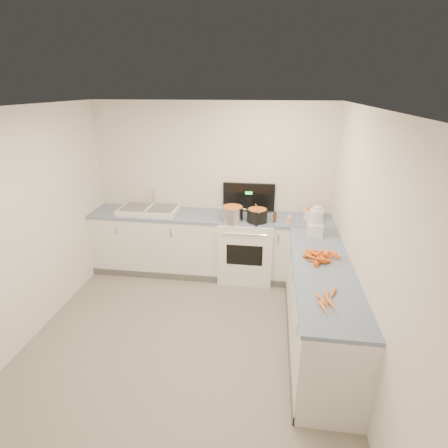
# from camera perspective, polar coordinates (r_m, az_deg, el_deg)

# --- Properties ---
(floor) EXTENTS (3.50, 4.00, 0.00)m
(floor) POSITION_cam_1_polar(r_m,az_deg,el_deg) (4.09, -6.65, -19.45)
(floor) COLOR gray
(floor) RESTS_ON ground
(ceiling) EXTENTS (3.50, 4.00, 0.00)m
(ceiling) POSITION_cam_1_polar(r_m,az_deg,el_deg) (3.10, -8.73, 18.08)
(ceiling) COLOR white
(ceiling) RESTS_ON ground
(wall_back) EXTENTS (3.50, 0.00, 2.50)m
(wall_back) POSITION_cam_1_polar(r_m,az_deg,el_deg) (5.24, -1.92, 5.79)
(wall_back) COLOR white
(wall_back) RESTS_ON ground
(wall_front) EXTENTS (3.50, 0.00, 2.50)m
(wall_front) POSITION_cam_1_polar(r_m,az_deg,el_deg) (1.93, -25.17, -28.80)
(wall_front) COLOR white
(wall_front) RESTS_ON ground
(wall_left) EXTENTS (0.00, 4.00, 2.50)m
(wall_left) POSITION_cam_1_polar(r_m,az_deg,el_deg) (4.21, -31.25, -1.53)
(wall_left) COLOR white
(wall_left) RESTS_ON ground
(wall_right) EXTENTS (0.00, 4.00, 2.50)m
(wall_right) POSITION_cam_1_polar(r_m,az_deg,el_deg) (3.42, 22.21, -4.84)
(wall_right) COLOR white
(wall_right) RESTS_ON ground
(counter_back) EXTENTS (3.50, 0.62, 0.94)m
(counter_back) POSITION_cam_1_polar(r_m,az_deg,el_deg) (5.24, -2.36, -3.34)
(counter_back) COLOR white
(counter_back) RESTS_ON ground
(counter_right) EXTENTS (0.62, 2.20, 0.94)m
(counter_right) POSITION_cam_1_polar(r_m,az_deg,el_deg) (3.99, 15.35, -12.86)
(counter_right) COLOR white
(counter_right) RESTS_ON ground
(stove) EXTENTS (0.76, 0.65, 1.36)m
(stove) POSITION_cam_1_polar(r_m,az_deg,el_deg) (5.16, 3.64, -3.71)
(stove) COLOR white
(stove) RESTS_ON ground
(sink) EXTENTS (0.86, 0.52, 0.31)m
(sink) POSITION_cam_1_polar(r_m,az_deg,el_deg) (5.28, -12.12, 2.31)
(sink) COLOR white
(sink) RESTS_ON counter_back
(steel_pot) EXTENTS (0.39, 0.39, 0.22)m
(steel_pot) POSITION_cam_1_polar(r_m,az_deg,el_deg) (4.82, 1.37, 1.60)
(steel_pot) COLOR silver
(steel_pot) RESTS_ON stove
(black_pot) EXTENTS (0.29, 0.29, 0.20)m
(black_pot) POSITION_cam_1_polar(r_m,az_deg,el_deg) (4.80, 5.43, 1.28)
(black_pot) COLOR black
(black_pot) RESTS_ON stove
(wooden_spoon) EXTENTS (0.08, 0.36, 0.02)m
(wooden_spoon) POSITION_cam_1_polar(r_m,az_deg,el_deg) (4.76, 5.48, 2.52)
(wooden_spoon) COLOR #AD7A47
(wooden_spoon) RESTS_ON black_pot
(mixing_bowl) EXTENTS (0.33, 0.33, 0.13)m
(mixing_bowl) POSITION_cam_1_polar(r_m,az_deg,el_deg) (5.06, 14.41, 1.57)
(mixing_bowl) COLOR white
(mixing_bowl) RESTS_ON counter_back
(extract_bottle) EXTENTS (0.05, 0.05, 0.12)m
(extract_bottle) POSITION_cam_1_polar(r_m,az_deg,el_deg) (4.82, 8.31, 1.01)
(extract_bottle) COLOR #593319
(extract_bottle) RESTS_ON counter_back
(spice_jar) EXTENTS (0.05, 0.05, 0.09)m
(spice_jar) POSITION_cam_1_polar(r_m,az_deg,el_deg) (4.81, 10.60, 0.62)
(spice_jar) COLOR #E5B266
(spice_jar) RESTS_ON counter_back
(food_processor) EXTENTS (0.19, 0.23, 0.37)m
(food_processor) POSITION_cam_1_polar(r_m,az_deg,el_deg) (4.46, 14.71, 0.15)
(food_processor) COLOR white
(food_processor) RESTS_ON counter_right
(carrot_pile) EXTENTS (0.41, 0.39, 0.09)m
(carrot_pile) POSITION_cam_1_polar(r_m,az_deg,el_deg) (3.91, 15.22, -5.04)
(carrot_pile) COLOR orange
(carrot_pile) RESTS_ON counter_right
(peeled_carrots) EXTENTS (0.20, 0.42, 0.04)m
(peeled_carrots) POSITION_cam_1_polar(r_m,az_deg,el_deg) (3.20, 16.59, -11.92)
(peeled_carrots) COLOR orange
(peeled_carrots) RESTS_ON counter_right
(peelings) EXTENTS (0.20, 0.21, 0.01)m
(peelings) POSITION_cam_1_polar(r_m,az_deg,el_deg) (5.28, -14.46, 2.57)
(peelings) COLOR tan
(peelings) RESTS_ON sink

